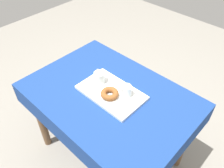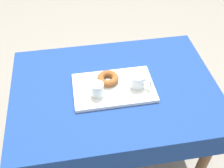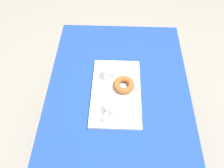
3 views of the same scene
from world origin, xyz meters
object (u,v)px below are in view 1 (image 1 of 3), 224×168
Objects in this scene: dining_table at (109,105)px; serving_tray at (111,92)px; water_glass_near at (126,91)px; sugar_donut_left at (110,94)px; donut_plate_left at (110,96)px; tea_mug_left at (99,77)px.

dining_table is 2.60× the size of serving_tray.
sugar_donut_left is at bearing -128.99° from water_glass_near.
dining_table is at bearing 139.06° from donut_plate_left.
sugar_donut_left is (0.04, -0.03, 0.16)m from dining_table.
sugar_donut_left is (-0.07, -0.09, -0.01)m from water_glass_near.
sugar_donut_left is (0.03, -0.04, 0.04)m from serving_tray.
tea_mug_left is 0.86× the size of donut_plate_left.
tea_mug_left is at bearing 166.14° from dining_table.
dining_table is 0.17m from sugar_donut_left.
donut_plate_left is at bearing 90.00° from sugar_donut_left.
tea_mug_left is 1.41× the size of water_glass_near.
dining_table is 0.21m from water_glass_near.
tea_mug_left is 0.17m from sugar_donut_left.
dining_table is 0.15m from donut_plate_left.
donut_plate_left reaches higher than serving_tray.
water_glass_near is 0.64× the size of sugar_donut_left.
water_glass_near is at bearing 6.77° from tea_mug_left.
water_glass_near reaches higher than dining_table.
water_glass_near is at bearing 51.01° from sugar_donut_left.
donut_plate_left is 1.06× the size of sugar_donut_left.
sugar_donut_left is at bearing -90.00° from donut_plate_left.
water_glass_near is 0.12m from donut_plate_left.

